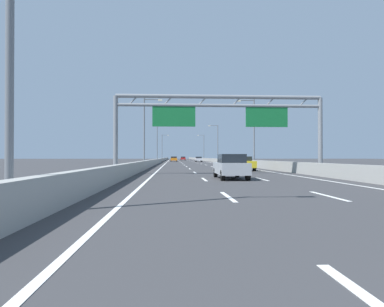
{
  "coord_description": "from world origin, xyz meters",
  "views": [
    {
      "loc": [
        -3.74,
        0.71,
        1.41
      ],
      "look_at": [
        0.9,
        82.6,
        2.17
      ],
      "focal_mm": 31.7,
      "sensor_mm": 36.0,
      "label": 1
    }
  ],
  "objects_px": {
    "red_car": "(183,158)",
    "streetlamp_right_mid": "(252,128)",
    "sign_gantry": "(220,114)",
    "yellow_car": "(243,163)",
    "streetlamp_right_distant": "(203,146)",
    "silver_car": "(231,166)",
    "streetlamp_left_far": "(158,141)",
    "streetlamp_left_distant": "(163,146)",
    "orange_car": "(174,159)",
    "streetlamp_right_far": "(217,141)",
    "white_car": "(199,159)",
    "streetlamp_left_mid": "(146,128)"
  },
  "relations": [
    {
      "from": "white_car",
      "to": "streetlamp_left_mid",
      "type": "bearing_deg",
      "value": -102.96
    },
    {
      "from": "streetlamp_left_distant",
      "to": "streetlamp_right_distant",
      "type": "relative_size",
      "value": 1.0
    },
    {
      "from": "streetlamp_right_distant",
      "to": "yellow_car",
      "type": "height_order",
      "value": "streetlamp_right_distant"
    },
    {
      "from": "streetlamp_left_far",
      "to": "streetlamp_left_distant",
      "type": "distance_m",
      "value": 38.65
    },
    {
      "from": "streetlamp_left_mid",
      "to": "white_car",
      "type": "relative_size",
      "value": 2.23
    },
    {
      "from": "silver_car",
      "to": "streetlamp_left_mid",
      "type": "bearing_deg",
      "value": 105.98
    },
    {
      "from": "orange_car",
      "to": "streetlamp_left_distant",
      "type": "bearing_deg",
      "value": 98.19
    },
    {
      "from": "streetlamp_right_mid",
      "to": "streetlamp_left_far",
      "type": "relative_size",
      "value": 1.0
    },
    {
      "from": "streetlamp_left_mid",
      "to": "orange_car",
      "type": "distance_m",
      "value": 49.82
    },
    {
      "from": "orange_car",
      "to": "silver_car",
      "type": "distance_m",
      "value": 75.33
    },
    {
      "from": "sign_gantry",
      "to": "red_car",
      "type": "bearing_deg",
      "value": 89.89
    },
    {
      "from": "streetlamp_left_far",
      "to": "white_car",
      "type": "xyz_separation_m",
      "value": [
        10.95,
        8.93,
        -4.67
      ]
    },
    {
      "from": "red_car",
      "to": "yellow_car",
      "type": "bearing_deg",
      "value": -88.13
    },
    {
      "from": "streetlamp_right_far",
      "to": "white_car",
      "type": "relative_size",
      "value": 2.23
    },
    {
      "from": "white_car",
      "to": "streetlamp_right_mid",
      "type": "bearing_deg",
      "value": -85.21
    },
    {
      "from": "streetlamp_left_distant",
      "to": "silver_car",
      "type": "xyz_separation_m",
      "value": [
        7.39,
        -103.12,
        -4.6
      ]
    },
    {
      "from": "streetlamp_left_far",
      "to": "orange_car",
      "type": "xyz_separation_m",
      "value": [
        4.01,
        10.79,
        -4.64
      ]
    },
    {
      "from": "streetlamp_left_distant",
      "to": "red_car",
      "type": "height_order",
      "value": "streetlamp_left_distant"
    },
    {
      "from": "streetlamp_left_far",
      "to": "streetlamp_right_far",
      "type": "bearing_deg",
      "value": 0.0
    },
    {
      "from": "streetlamp_left_distant",
      "to": "streetlamp_right_mid",
      "type": "bearing_deg",
      "value": -79.07
    },
    {
      "from": "streetlamp_right_distant",
      "to": "white_car",
      "type": "height_order",
      "value": "streetlamp_right_distant"
    },
    {
      "from": "streetlamp_left_distant",
      "to": "red_car",
      "type": "xyz_separation_m",
      "value": [
        7.68,
        7.07,
        -4.64
      ]
    },
    {
      "from": "orange_car",
      "to": "silver_car",
      "type": "relative_size",
      "value": 0.93
    },
    {
      "from": "streetlamp_left_mid",
      "to": "streetlamp_right_mid",
      "type": "distance_m",
      "value": 14.93
    },
    {
      "from": "red_car",
      "to": "streetlamp_right_far",
      "type": "bearing_deg",
      "value": -80.99
    },
    {
      "from": "streetlamp_left_mid",
      "to": "streetlamp_left_distant",
      "type": "xyz_separation_m",
      "value": [
        0.0,
        77.3,
        0.0
      ]
    },
    {
      "from": "streetlamp_right_mid",
      "to": "yellow_car",
      "type": "xyz_separation_m",
      "value": [
        -4.06,
        -13.08,
        -4.66
      ]
    },
    {
      "from": "streetlamp_left_far",
      "to": "streetlamp_right_distant",
      "type": "bearing_deg",
      "value": 68.88
    },
    {
      "from": "streetlamp_left_mid",
      "to": "streetlamp_right_mid",
      "type": "height_order",
      "value": "same"
    },
    {
      "from": "streetlamp_left_far",
      "to": "orange_car",
      "type": "bearing_deg",
      "value": 69.61
    },
    {
      "from": "silver_car",
      "to": "white_car",
      "type": "relative_size",
      "value": 1.04
    },
    {
      "from": "sign_gantry",
      "to": "streetlamp_right_distant",
      "type": "distance_m",
      "value": 97.84
    },
    {
      "from": "streetlamp_right_distant",
      "to": "white_car",
      "type": "relative_size",
      "value": 2.23
    },
    {
      "from": "sign_gantry",
      "to": "streetlamp_right_distant",
      "type": "height_order",
      "value": "streetlamp_right_distant"
    },
    {
      "from": "orange_car",
      "to": "yellow_car",
      "type": "bearing_deg",
      "value": -83.74
    },
    {
      "from": "sign_gantry",
      "to": "yellow_car",
      "type": "bearing_deg",
      "value": 64.74
    },
    {
      "from": "orange_car",
      "to": "white_car",
      "type": "bearing_deg",
      "value": -14.97
    },
    {
      "from": "streetlamp_right_far",
      "to": "orange_car",
      "type": "relative_size",
      "value": 2.31
    },
    {
      "from": "red_car",
      "to": "streetlamp_right_mid",
      "type": "bearing_deg",
      "value": -85.09
    },
    {
      "from": "streetlamp_right_distant",
      "to": "yellow_car",
      "type": "bearing_deg",
      "value": -92.57
    },
    {
      "from": "sign_gantry",
      "to": "yellow_car",
      "type": "relative_size",
      "value": 4.02
    },
    {
      "from": "streetlamp_left_mid",
      "to": "streetlamp_left_distant",
      "type": "relative_size",
      "value": 1.0
    },
    {
      "from": "silver_car",
      "to": "streetlamp_right_mid",
      "type": "bearing_deg",
      "value": 73.72
    },
    {
      "from": "streetlamp_right_mid",
      "to": "streetlamp_left_mid",
      "type": "bearing_deg",
      "value": 180.0
    },
    {
      "from": "streetlamp_left_mid",
      "to": "red_car",
      "type": "distance_m",
      "value": 84.85
    },
    {
      "from": "streetlamp_right_far",
      "to": "red_car",
      "type": "xyz_separation_m",
      "value": [
        -7.25,
        45.72,
        -4.64
      ]
    },
    {
      "from": "streetlamp_left_far",
      "to": "white_car",
      "type": "relative_size",
      "value": 2.23
    },
    {
      "from": "streetlamp_left_mid",
      "to": "streetlamp_right_mid",
      "type": "relative_size",
      "value": 1.0
    },
    {
      "from": "sign_gantry",
      "to": "streetlamp_left_distant",
      "type": "distance_m",
      "value": 97.84
    },
    {
      "from": "red_car",
      "to": "streetlamp_left_mid",
      "type": "bearing_deg",
      "value": -95.2
    }
  ]
}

